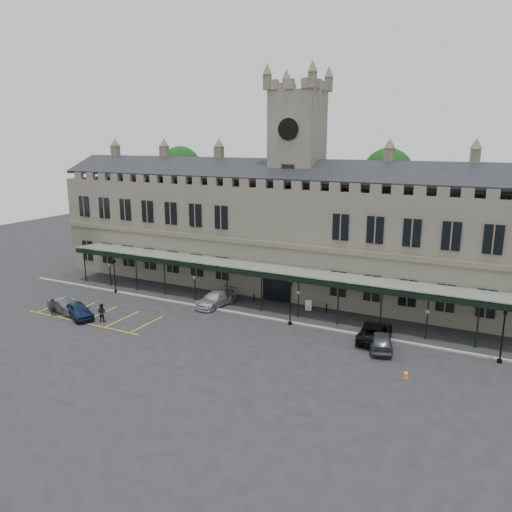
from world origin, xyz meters
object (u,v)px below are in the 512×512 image
at_px(car_left_a, 78,311).
at_px(person_b, 102,312).
at_px(car_right_a, 381,340).
at_px(lamp_post_right, 503,329).
at_px(car_van, 375,332).
at_px(traffic_cone, 406,374).
at_px(lamp_post_mid, 290,298).
at_px(station_building, 295,234).
at_px(lamp_post_left, 114,272).
at_px(sign_board, 308,305).
at_px(car_left_b, 64,306).
at_px(person_a, 53,307).
at_px(clock_tower, 297,175).
at_px(car_taxi, 216,299).

xyz_separation_m(car_left_a, person_b, (2.70, 0.32, 0.14)).
bearing_deg(car_right_a, lamp_post_right, 175.04).
bearing_deg(car_van, car_right_a, 114.23).
bearing_deg(traffic_cone, lamp_post_mid, 152.66).
height_order(station_building, car_van, station_building).
bearing_deg(lamp_post_left, car_left_a, -72.18).
bearing_deg(lamp_post_left, sign_board, 10.92).
distance_m(station_building, car_van, 17.23).
distance_m(lamp_post_left, car_left_b, 7.65).
bearing_deg(traffic_cone, person_a, -176.12).
distance_m(clock_tower, car_van, 20.47).
height_order(car_left_b, person_b, person_b).
xyz_separation_m(station_building, traffic_cone, (15.86, -16.96, -6.16)).
bearing_deg(clock_tower, person_a, -132.41).
bearing_deg(car_van, station_building, -46.52).
bearing_deg(car_taxi, car_van, 2.34).
bearing_deg(car_van, lamp_post_mid, -4.71).
bearing_deg(traffic_cone, lamp_post_right, 44.61).
xyz_separation_m(lamp_post_left, car_van, (29.62, -0.33, -1.69)).
distance_m(car_taxi, person_b, 11.49).
distance_m(clock_tower, car_right_a, 21.98).
height_order(sign_board, person_b, person_b).
height_order(station_building, person_b, station_building).
relative_size(car_van, person_b, 2.99).
bearing_deg(traffic_cone, lamp_post_left, 169.18).
xyz_separation_m(lamp_post_mid, traffic_cone, (11.79, -6.10, -2.36)).
bearing_deg(person_a, lamp_post_mid, -24.64).
height_order(sign_board, person_a, person_a).
distance_m(car_left_b, car_taxi, 15.21).
distance_m(clock_tower, person_b, 25.21).
bearing_deg(station_building, person_b, -124.02).
relative_size(traffic_cone, car_right_a, 0.14).
bearing_deg(lamp_post_right, car_left_b, -169.91).
distance_m(lamp_post_mid, lamp_post_right, 17.82).
relative_size(car_taxi, car_van, 0.97).
bearing_deg(person_b, sign_board, -156.49).
xyz_separation_m(station_building, car_taxi, (-5.00, -9.35, -5.71)).
distance_m(car_left_b, person_a, 1.24).
bearing_deg(sign_board, lamp_post_mid, -101.10).
distance_m(lamp_post_right, traffic_cone, 8.83).
distance_m(person_a, person_b, 5.44).
bearing_deg(sign_board, clock_tower, 113.24).
bearing_deg(lamp_post_right, person_b, -168.08).
bearing_deg(station_building, lamp_post_left, -148.96).
bearing_deg(lamp_post_mid, sign_board, 88.56).
relative_size(car_left_b, person_a, 2.31).
distance_m(lamp_post_right, car_right_a, 9.26).
bearing_deg(person_a, traffic_cone, -41.84).
distance_m(station_building, car_left_b, 25.78).
distance_m(lamp_post_right, car_van, 10.04).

